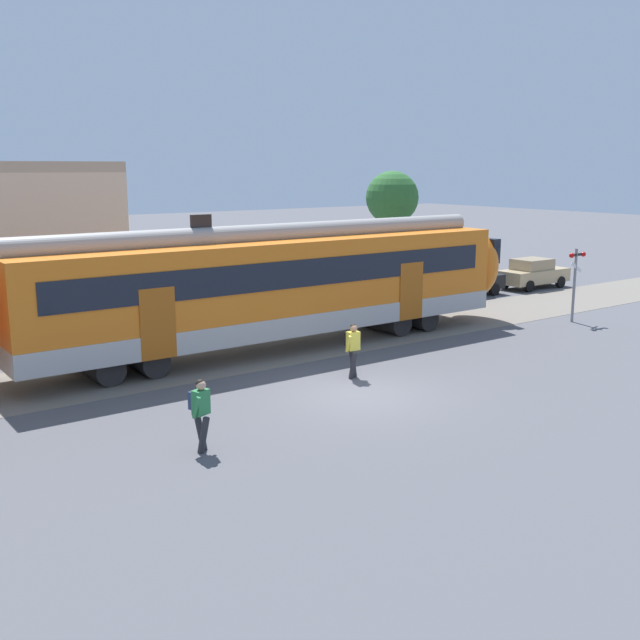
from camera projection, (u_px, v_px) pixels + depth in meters
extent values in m
plane|color=#515156|center=(359.00, 394.00, 20.78)|extent=(160.00, 160.00, 0.00)
cube|color=#B2ADA8|center=(275.00, 319.00, 25.79)|extent=(18.00, 3.06, 0.70)
cube|color=orange|center=(274.00, 275.00, 25.48)|extent=(18.00, 3.00, 2.40)
cube|color=black|center=(299.00, 274.00, 24.24)|extent=(16.56, 0.03, 0.90)
cube|color=#AC5413|center=(411.00, 291.00, 27.29)|extent=(1.10, 0.04, 2.10)
cube|color=#AC5413|center=(158.00, 324.00, 21.60)|extent=(1.10, 0.04, 2.10)
cylinder|color=gray|center=(274.00, 234.00, 25.20)|extent=(17.64, 0.70, 0.70)
cube|color=black|center=(201.00, 221.00, 23.54)|extent=(0.70, 0.12, 0.40)
cylinder|color=black|center=(409.00, 315.00, 29.52)|extent=(0.90, 2.40, 0.90)
cylinder|color=black|center=(382.00, 319.00, 28.71)|extent=(0.90, 2.40, 0.90)
cylinder|color=black|center=(142.00, 356.00, 23.11)|extent=(0.90, 2.40, 0.90)
cylinder|color=black|center=(97.00, 363.00, 22.31)|extent=(0.90, 2.40, 0.90)
ellipsoid|color=orange|center=(468.00, 264.00, 31.03)|extent=(1.80, 2.85, 2.95)
cube|color=black|center=(475.00, 249.00, 31.11)|extent=(0.40, 2.40, 1.00)
cylinder|color=#28282D|center=(204.00, 435.00, 16.37)|extent=(0.25, 0.38, 0.87)
cylinder|color=#28282D|center=(200.00, 430.00, 16.68)|extent=(0.25, 0.38, 0.87)
cube|color=#2D7F47|center=(201.00, 402.00, 16.38)|extent=(0.42, 0.34, 0.56)
cylinder|color=#2D7F47|center=(205.00, 401.00, 16.61)|extent=(0.16, 0.26, 0.52)
cylinder|color=#2D7F47|center=(196.00, 408.00, 16.17)|extent=(0.16, 0.26, 0.52)
sphere|color=tan|center=(201.00, 385.00, 16.29)|extent=(0.22, 0.22, 0.22)
sphere|color=black|center=(200.00, 384.00, 16.30)|extent=(0.20, 0.20, 0.20)
cube|color=navy|center=(195.00, 400.00, 16.48)|extent=(0.32, 0.24, 0.40)
cylinder|color=#28282D|center=(353.00, 365.00, 22.14)|extent=(0.18, 0.36, 0.87)
cylinder|color=#28282D|center=(353.00, 363.00, 22.47)|extent=(0.18, 0.36, 0.87)
cube|color=gold|center=(353.00, 341.00, 22.16)|extent=(0.38, 0.27, 0.56)
cylinder|color=gold|center=(358.00, 341.00, 22.35)|extent=(0.11, 0.25, 0.52)
cylinder|color=gold|center=(348.00, 344.00, 21.99)|extent=(0.11, 0.25, 0.52)
sphere|color=#9E7051|center=(354.00, 328.00, 22.07)|extent=(0.22, 0.22, 0.22)
sphere|color=black|center=(353.00, 327.00, 22.08)|extent=(0.20, 0.20, 0.20)
cube|color=black|center=(350.00, 339.00, 22.31)|extent=(0.29, 0.18, 0.40)
cube|color=black|center=(465.00, 283.00, 36.55)|extent=(4.02, 1.68, 0.68)
cube|color=black|center=(463.00, 271.00, 36.34)|extent=(1.91, 1.46, 0.56)
cube|color=black|center=(477.00, 270.00, 36.89)|extent=(0.13, 1.37, 0.48)
cylinder|color=black|center=(471.00, 285.00, 37.95)|extent=(0.60, 0.21, 0.60)
cylinder|color=black|center=(494.00, 289.00, 36.70)|extent=(0.60, 0.21, 0.60)
cylinder|color=black|center=(435.00, 290.00, 36.54)|extent=(0.60, 0.21, 0.60)
cylinder|color=black|center=(458.00, 294.00, 35.30)|extent=(0.60, 0.21, 0.60)
cube|color=tan|center=(533.00, 276.00, 38.94)|extent=(4.02, 1.68, 0.68)
cube|color=#9D8662|center=(532.00, 264.00, 38.73)|extent=(1.91, 1.46, 0.56)
cube|color=black|center=(544.00, 264.00, 39.28)|extent=(0.13, 1.37, 0.48)
cylinder|color=black|center=(536.00, 278.00, 40.33)|extent=(0.60, 0.21, 0.60)
cylinder|color=black|center=(560.00, 282.00, 39.09)|extent=(0.60, 0.21, 0.60)
cylinder|color=black|center=(505.00, 282.00, 38.93)|extent=(0.60, 0.21, 0.60)
cylinder|color=black|center=(529.00, 286.00, 37.68)|extent=(0.60, 0.21, 0.60)
cylinder|color=gray|center=(574.00, 286.00, 30.20)|extent=(0.11, 0.11, 3.00)
cube|color=black|center=(576.00, 255.00, 29.95)|extent=(0.80, 0.10, 0.10)
sphere|color=red|center=(572.00, 255.00, 29.68)|extent=(0.20, 0.20, 0.20)
sphere|color=red|center=(583.00, 254.00, 30.12)|extent=(0.20, 0.20, 0.20)
cube|color=white|center=(576.00, 267.00, 30.02)|extent=(0.72, 0.03, 0.48)
cylinder|color=brown|center=(391.00, 249.00, 41.14)|extent=(0.32, 0.32, 3.56)
sphere|color=#2D662D|center=(392.00, 198.00, 40.58)|extent=(2.87, 2.87, 2.87)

